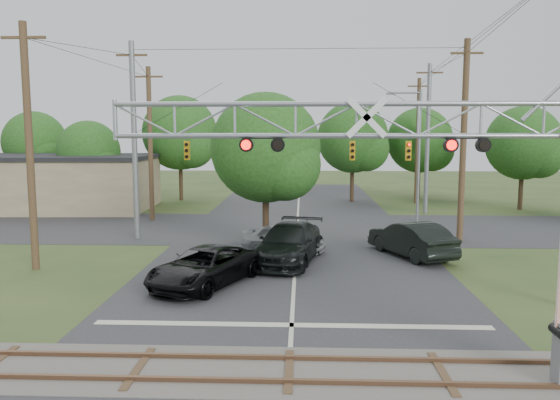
{
  "coord_description": "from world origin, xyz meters",
  "views": [
    {
      "loc": [
        0.32,
        -11.65,
        6.24
      ],
      "look_at": [
        -0.46,
        7.5,
        3.89
      ],
      "focal_mm": 35.0,
      "sensor_mm": 36.0,
      "label": 1
    }
  ],
  "objects_px": {
    "crossing_gantry": "(451,189)",
    "sedan_silver": "(284,238)",
    "pickup_black": "(204,267)",
    "streetlight": "(416,149)",
    "car_dark": "(289,243)",
    "commercial_building": "(35,182)",
    "traffic_signal_span": "(313,143)"
  },
  "relations": [
    {
      "from": "crossing_gantry",
      "to": "sedan_silver",
      "type": "relative_size",
      "value": 2.82
    },
    {
      "from": "crossing_gantry",
      "to": "sedan_silver",
      "type": "height_order",
      "value": "crossing_gantry"
    },
    {
      "from": "pickup_black",
      "to": "streetlight",
      "type": "distance_m",
      "value": 21.27
    },
    {
      "from": "pickup_black",
      "to": "car_dark",
      "type": "xyz_separation_m",
      "value": [
        3.37,
        4.28,
        0.14
      ]
    },
    {
      "from": "pickup_black",
      "to": "crossing_gantry",
      "type": "bearing_deg",
      "value": -24.02
    },
    {
      "from": "pickup_black",
      "to": "commercial_building",
      "type": "distance_m",
      "value": 28.71
    },
    {
      "from": "pickup_black",
      "to": "sedan_silver",
      "type": "bearing_deg",
      "value": 88.53
    },
    {
      "from": "crossing_gantry",
      "to": "pickup_black",
      "type": "height_order",
      "value": "crossing_gantry"
    },
    {
      "from": "pickup_black",
      "to": "commercial_building",
      "type": "bearing_deg",
      "value": 153.05
    },
    {
      "from": "traffic_signal_span",
      "to": "streetlight",
      "type": "relative_size",
      "value": 2.09
    },
    {
      "from": "crossing_gantry",
      "to": "sedan_silver",
      "type": "distance_m",
      "value": 16.12
    },
    {
      "from": "streetlight",
      "to": "traffic_signal_span",
      "type": "bearing_deg",
      "value": -136.14
    },
    {
      "from": "sedan_silver",
      "to": "streetlight",
      "type": "distance_m",
      "value": 14.53
    },
    {
      "from": "car_dark",
      "to": "streetlight",
      "type": "bearing_deg",
      "value": 68.31
    },
    {
      "from": "car_dark",
      "to": "commercial_building",
      "type": "height_order",
      "value": "commercial_building"
    },
    {
      "from": "pickup_black",
      "to": "car_dark",
      "type": "distance_m",
      "value": 5.45
    },
    {
      "from": "crossing_gantry",
      "to": "car_dark",
      "type": "height_order",
      "value": "crossing_gantry"
    },
    {
      "from": "sedan_silver",
      "to": "streetlight",
      "type": "bearing_deg",
      "value": -21.79
    },
    {
      "from": "car_dark",
      "to": "commercial_building",
      "type": "distance_m",
      "value": 28.01
    },
    {
      "from": "car_dark",
      "to": "sedan_silver",
      "type": "relative_size",
      "value": 1.45
    },
    {
      "from": "pickup_black",
      "to": "sedan_silver",
      "type": "height_order",
      "value": "pickup_black"
    },
    {
      "from": "crossing_gantry",
      "to": "sedan_silver",
      "type": "bearing_deg",
      "value": 106.99
    },
    {
      "from": "commercial_building",
      "to": "pickup_black",
      "type": "bearing_deg",
      "value": -53.24
    },
    {
      "from": "pickup_black",
      "to": "sedan_silver",
      "type": "xyz_separation_m",
      "value": [
        3.06,
        6.44,
        -0.04
      ]
    },
    {
      "from": "car_dark",
      "to": "streetlight",
      "type": "height_order",
      "value": "streetlight"
    },
    {
      "from": "traffic_signal_span",
      "to": "pickup_black",
      "type": "xyz_separation_m",
      "value": [
        -4.62,
        -9.91,
        -4.89
      ]
    },
    {
      "from": "car_dark",
      "to": "commercial_building",
      "type": "xyz_separation_m",
      "value": [
        -21.44,
        17.98,
        1.32
      ]
    },
    {
      "from": "crossing_gantry",
      "to": "streetlight",
      "type": "relative_size",
      "value": 1.34
    },
    {
      "from": "crossing_gantry",
      "to": "commercial_building",
      "type": "xyz_separation_m",
      "value": [
        -25.69,
        30.72,
        -2.67
      ]
    },
    {
      "from": "car_dark",
      "to": "sedan_silver",
      "type": "distance_m",
      "value": 2.19
    },
    {
      "from": "pickup_black",
      "to": "car_dark",
      "type": "bearing_deg",
      "value": 75.77
    },
    {
      "from": "commercial_building",
      "to": "sedan_silver",
      "type": "bearing_deg",
      "value": -39.13
    }
  ]
}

